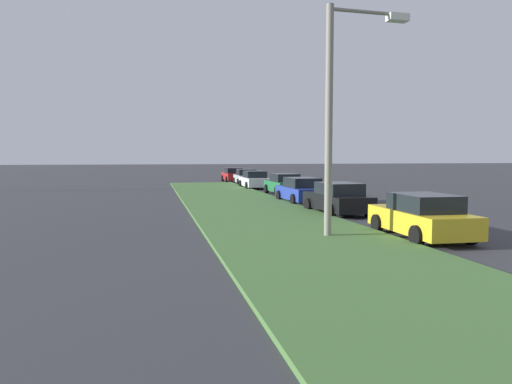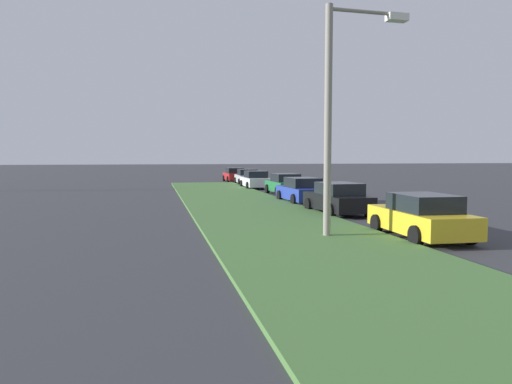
{
  "view_description": "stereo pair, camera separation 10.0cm",
  "coord_description": "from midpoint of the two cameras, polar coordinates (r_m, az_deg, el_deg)",
  "views": [
    {
      "loc": [
        -6.37,
        12.59,
        2.71
      ],
      "look_at": [
        15.12,
        7.86,
        1.03
      ],
      "focal_mm": 33.18,
      "sensor_mm": 36.0,
      "label": 1
    },
    {
      "loc": [
        -6.39,
        12.49,
        2.71
      ],
      "look_at": [
        15.12,
        7.86,
        1.03
      ],
      "focal_mm": 33.18,
      "sensor_mm": 36.0,
      "label": 2
    }
  ],
  "objects": [
    {
      "name": "streetlight",
      "position": [
        15.73,
        10.09,
        10.43
      ],
      "size": [
        0.42,
        2.88,
        7.5
      ],
      "color": "gray",
      "rests_on": "ground"
    },
    {
      "name": "grass_median",
      "position": [
        17.23,
        3.64,
        -4.49
      ],
      "size": [
        60.0,
        6.0,
        0.12
      ],
      "primitive_type": "cube",
      "color": "#477238",
      "rests_on": "ground"
    },
    {
      "name": "parked_car_white",
      "position": [
        39.32,
        -0.0,
        1.46
      ],
      "size": [
        4.3,
        2.03,
        1.47
      ],
      "rotation": [
        0.0,
        0.0,
        0.0
      ],
      "color": "silver",
      "rests_on": "ground"
    },
    {
      "name": "parked_car_yellow",
      "position": [
        16.49,
        19.44,
        -2.83
      ],
      "size": [
        4.35,
        2.11,
        1.47
      ],
      "rotation": [
        0.0,
        0.0,
        -0.03
      ],
      "color": "gold",
      "rests_on": "ground"
    },
    {
      "name": "parked_car_red",
      "position": [
        49.74,
        -2.56,
        2.07
      ],
      "size": [
        4.32,
        2.05,
        1.47
      ],
      "rotation": [
        0.0,
        0.0,
        0.01
      ],
      "color": "red",
      "rests_on": "ground"
    },
    {
      "name": "parked_car_blue",
      "position": [
        27.39,
        5.63,
        0.17
      ],
      "size": [
        4.36,
        2.13,
        1.47
      ],
      "rotation": [
        0.0,
        0.0,
        0.03
      ],
      "color": "#23389E",
      "rests_on": "ground"
    },
    {
      "name": "parked_car_silver",
      "position": [
        44.61,
        -1.04,
        1.81
      ],
      "size": [
        4.36,
        2.13,
        1.47
      ],
      "rotation": [
        0.0,
        0.0,
        -0.03
      ],
      "color": "#B2B5BA",
      "rests_on": "ground"
    },
    {
      "name": "parked_car_green",
      "position": [
        33.4,
        3.56,
        0.94
      ],
      "size": [
        4.33,
        2.08,
        1.47
      ],
      "rotation": [
        0.0,
        0.0,
        0.02
      ],
      "color": "#1E6B38",
      "rests_on": "ground"
    },
    {
      "name": "parked_car_black",
      "position": [
        22.44,
        9.94,
        -0.8
      ],
      "size": [
        4.38,
        2.18,
        1.47
      ],
      "rotation": [
        0.0,
        0.0,
        0.05
      ],
      "color": "black",
      "rests_on": "ground"
    }
  ]
}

